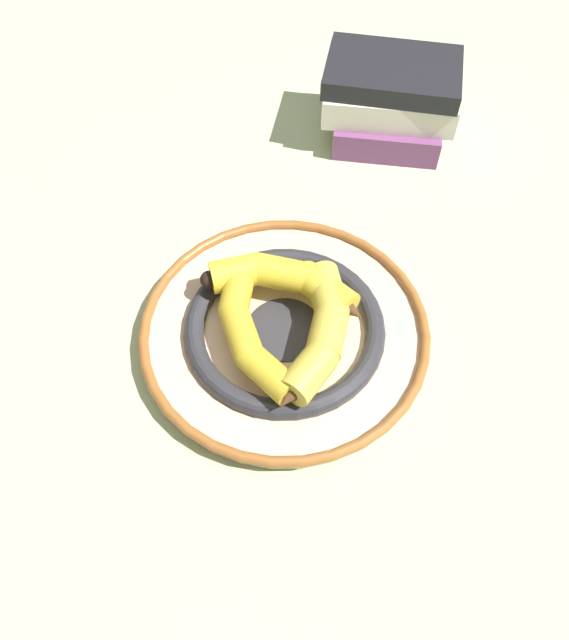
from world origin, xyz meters
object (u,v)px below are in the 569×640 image
Objects in this scene: decorative_bowl at (284,331)px; banana_b at (321,334)px; book_stack at (389,98)px; banana_c at (286,281)px; banana_a at (247,328)px.

banana_b reaches higher than decorative_bowl.
decorative_bowl is 1.48× the size of book_stack.
decorative_bowl is 1.97× the size of banana_c.
banana_c is 0.75× the size of book_stack.
banana_a is at bearing 70.90° from banana_c.
decorative_bowl is 2.00× the size of banana_b.
decorative_bowl is at bearing 73.17° from book_stack.
banana_c is at bearing 127.90° from banana_a.
banana_c is (0.02, -0.07, 0.00)m from banana_a.
banana_b is 0.74× the size of book_stack.
banana_b is (-0.06, -0.05, 0.00)m from banana_a.
banana_a is 0.85× the size of book_stack.
banana_a is 0.08m from banana_b.
decorative_bowl is 0.06m from banana_c.
banana_b is 0.42m from book_stack.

